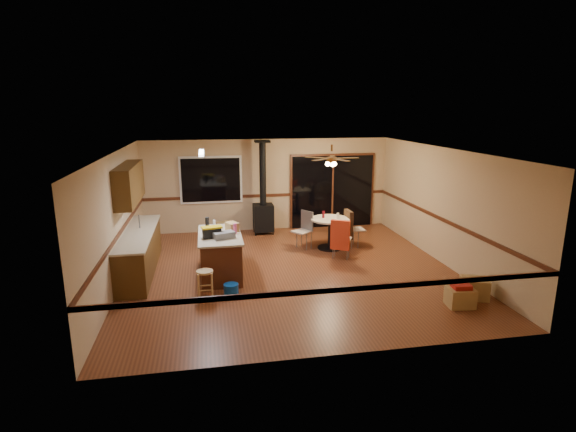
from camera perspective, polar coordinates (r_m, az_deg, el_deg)
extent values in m
plane|color=brown|center=(9.87, 0.32, -6.91)|extent=(7.00, 7.00, 0.00)
plane|color=silver|center=(9.28, 0.34, 8.30)|extent=(7.00, 7.00, 0.00)
plane|color=tan|center=(12.88, -2.57, 3.96)|extent=(7.00, 0.00, 7.00)
plane|color=tan|center=(6.22, 6.36, -6.81)|extent=(7.00, 0.00, 7.00)
plane|color=tan|center=(9.50, -20.90, -0.44)|extent=(0.00, 7.00, 7.00)
plane|color=tan|center=(10.69, 19.10, 1.21)|extent=(0.00, 7.00, 7.00)
cube|color=black|center=(12.68, -9.76, 4.54)|extent=(1.72, 0.10, 1.32)
cube|color=black|center=(13.26, 5.64, 3.10)|extent=(2.52, 0.10, 2.10)
cube|color=#4F3314|center=(10.15, -18.33, -4.46)|extent=(0.60, 3.00, 0.86)
cube|color=beige|center=(10.03, -18.52, -2.01)|extent=(0.64, 3.04, 0.04)
cube|color=#4F3314|center=(10.03, -19.52, 3.89)|extent=(0.35, 2.00, 0.80)
cube|color=#502514|center=(9.57, -8.57, -4.99)|extent=(0.80, 1.60, 0.86)
cube|color=beige|center=(9.44, -8.67, -2.40)|extent=(0.88, 1.68, 0.04)
cube|color=black|center=(12.59, -3.15, -0.20)|extent=(0.55, 0.50, 0.75)
cylinder|color=black|center=(12.34, -3.23, 5.49)|extent=(0.18, 0.18, 1.77)
cylinder|color=brown|center=(10.92, 5.56, 7.20)|extent=(0.24, 0.24, 0.10)
cylinder|color=brown|center=(10.89, 5.59, 8.61)|extent=(0.05, 0.05, 0.16)
sphere|color=#FFD88C|center=(10.93, 5.54, 6.58)|extent=(0.16, 0.16, 0.16)
cube|color=white|center=(9.42, -10.94, 7.89)|extent=(0.10, 1.20, 0.04)
cube|color=slate|center=(9.11, -8.16, -2.42)|extent=(0.47, 0.36, 0.13)
cube|color=black|center=(9.19, -9.65, -2.12)|extent=(0.39, 0.26, 0.20)
cube|color=gold|center=(9.16, -9.67, -1.43)|extent=(0.44, 0.29, 0.03)
cube|color=#A38048|center=(9.61, -7.11, -1.37)|extent=(0.30, 0.34, 0.19)
cylinder|color=black|center=(9.67, -10.20, -1.03)|extent=(0.10, 0.10, 0.30)
cylinder|color=#D84C8C|center=(9.39, -6.74, -1.60)|extent=(0.09, 0.09, 0.22)
cylinder|color=white|center=(9.94, -9.35, -0.98)|extent=(0.06, 0.06, 0.17)
cylinder|color=tan|center=(8.50, -10.45, -8.60)|extent=(0.36, 0.36, 0.56)
cylinder|color=#0C49AF|center=(8.64, -7.24, -9.28)|extent=(0.35, 0.35, 0.23)
cylinder|color=black|center=(11.38, 5.30, -4.02)|extent=(0.60, 0.60, 0.04)
cylinder|color=black|center=(11.28, 5.34, -2.23)|extent=(0.10, 0.10, 0.70)
cylinder|color=beige|center=(11.18, 5.38, -0.41)|extent=(0.97, 0.97, 0.04)
cylinder|color=#590C14|center=(11.21, 4.52, 0.20)|extent=(0.08, 0.08, 0.17)
cylinder|color=beige|center=(11.16, 6.35, 0.03)|extent=(0.08, 0.08, 0.14)
cube|color=tan|center=(11.19, 1.75, -1.98)|extent=(0.56, 0.56, 0.03)
cube|color=slate|center=(11.26, 2.43, -0.58)|extent=(0.25, 0.35, 0.50)
cube|color=tan|center=(10.64, 6.88, -2.90)|extent=(0.55, 0.55, 0.03)
cube|color=slate|center=(10.40, 6.68, -1.87)|extent=(0.36, 0.23, 0.50)
cube|color=red|center=(10.40, 6.64, -2.43)|extent=(0.43, 0.31, 0.70)
cube|color=tan|center=(11.51, 8.64, -1.69)|extent=(0.41, 0.41, 0.03)
cube|color=slate|center=(11.38, 7.79, -0.53)|extent=(0.04, 0.40, 0.50)
cube|color=#301F12|center=(11.40, 7.68, -1.03)|extent=(0.11, 0.44, 0.70)
cube|color=#A38048|center=(12.62, -8.14, -1.59)|extent=(0.52, 0.47, 0.35)
cube|color=#A38048|center=(8.69, 21.02, -9.60)|extent=(0.49, 0.42, 0.34)
cube|color=#A38048|center=(9.14, 22.58, -8.46)|extent=(0.58, 0.54, 0.38)
cube|color=maroon|center=(8.61, 21.14, -8.30)|extent=(0.33, 0.29, 0.08)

